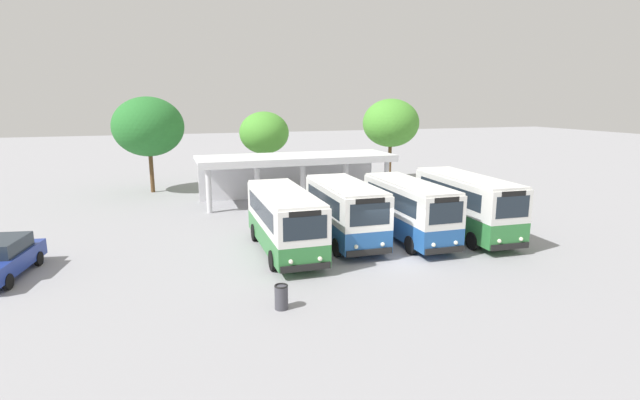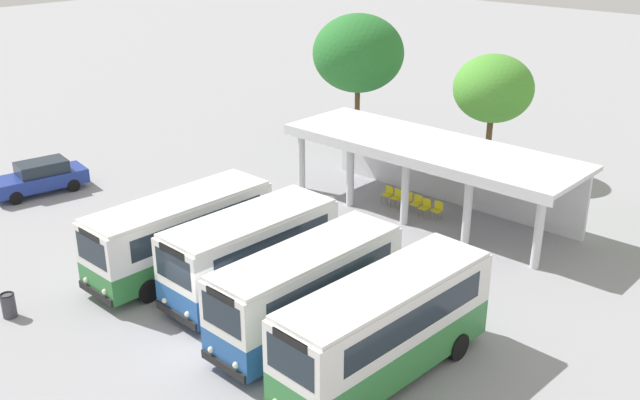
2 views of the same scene
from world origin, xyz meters
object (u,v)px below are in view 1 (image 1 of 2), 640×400
Objects in this scene: waiting_chair_middle_seat at (286,196)px; waiting_chair_far_end_seat at (309,194)px; waiting_chair_end_by_column at (270,197)px; litter_bin_apron at (281,297)px; waiting_chair_second_from_end at (278,196)px; parked_car_flank at (2,258)px; city_bus_middle_cream at (409,208)px; city_bus_second_in_row at (345,210)px; city_bus_fourth_amber at (466,203)px; city_bus_nearest_orange at (284,219)px; waiting_chair_fourth_seat at (293,195)px; waiting_chair_fifth_seat at (302,195)px.

waiting_chair_middle_seat is 1.71m from waiting_chair_far_end_seat.
litter_bin_apron is (-3.36, -17.28, -0.07)m from waiting_chair_end_by_column.
waiting_chair_second_from_end is 0.96× the size of litter_bin_apron.
city_bus_middle_cream is at bearing -1.15° from parked_car_flank.
waiting_chair_second_from_end is at bearing 96.11° from city_bus_second_in_row.
city_bus_fourth_amber is at bearing 27.14° from litter_bin_apron.
city_bus_nearest_orange reaches higher than waiting_chair_fourth_seat.
city_bus_nearest_orange is 8.99× the size of waiting_chair_second_from_end.
parked_car_flank is 18.28m from waiting_chair_middle_seat.
parked_car_flank is 12.31m from litter_bin_apron.
waiting_chair_middle_seat is at bearing 123.03° from city_bus_fourth_amber.
parked_car_flank is at bearing -144.43° from waiting_chair_middle_seat.
city_bus_second_in_row is at bearing -87.02° from waiting_chair_middle_seat.
parked_car_flank is 5.54× the size of waiting_chair_fourth_seat.
litter_bin_apron is (-5.07, -17.26, -0.07)m from waiting_chair_fourth_seat.
city_bus_nearest_orange is at bearing -110.08° from waiting_chair_fifth_seat.
parked_car_flank is 19.68m from waiting_chair_far_end_seat.
city_bus_nearest_orange is 11.22m from waiting_chair_end_by_column.
waiting_chair_middle_seat is (-3.92, 11.01, -1.21)m from city_bus_middle_cream.
waiting_chair_fifth_seat is (3.97, 10.87, -1.17)m from city_bus_nearest_orange.
city_bus_fourth_amber is 13.14m from waiting_chair_fourth_seat.
waiting_chair_middle_seat is 1.00× the size of waiting_chair_fifth_seat.
waiting_chair_fifth_seat and waiting_chair_far_end_seat have the same top height.
litter_bin_apron reaches higher than waiting_chair_middle_seat.
city_bus_fourth_amber is 9.15× the size of waiting_chair_fifth_seat.
waiting_chair_middle_seat is at bearing 92.98° from city_bus_second_in_row.
city_bus_fourth_amber is 9.15× the size of waiting_chair_middle_seat.
waiting_chair_end_by_column and waiting_chair_far_end_seat have the same top height.
waiting_chair_second_from_end is (-1.11, 10.39, -1.22)m from city_bus_second_in_row.
waiting_chair_end_by_column is at bearing 81.27° from city_bus_nearest_orange.
city_bus_fourth_amber is at bearing -54.89° from waiting_chair_second_from_end.
litter_bin_apron reaches higher than waiting_chair_second_from_end.
city_bus_middle_cream reaches higher than waiting_chair_fifth_seat.
waiting_chair_end_by_column is at bearing 99.16° from city_bus_second_in_row.
waiting_chair_end_by_column and waiting_chair_fifth_seat have the same top height.
parked_car_flank is 17.37m from waiting_chair_end_by_column.
city_bus_middle_cream is at bearing 0.09° from city_bus_nearest_orange.
city_bus_middle_cream is at bearing -75.65° from waiting_chair_fifth_seat.
city_bus_second_in_row is at bearing 173.26° from city_bus_fourth_amber.
city_bus_second_in_row is 8.02× the size of waiting_chair_end_by_column.
city_bus_middle_cream is 18.81m from parked_car_flank.
city_bus_second_in_row is 10.52m from waiting_chair_second_from_end.
waiting_chair_fourth_seat is at bearing 106.93° from city_bus_middle_cream.
waiting_chair_middle_seat is (0.57, 0.03, 0.00)m from waiting_chair_second_from_end.
city_bus_fourth_amber reaches higher than waiting_chair_fourth_seat.
waiting_chair_second_from_end is at bearing -179.60° from waiting_chair_far_end_seat.
city_bus_middle_cream is at bearing -73.07° from waiting_chair_fourth_seat.
city_bus_second_in_row reaches higher than waiting_chair_fourth_seat.
parked_car_flank is 19.14m from waiting_chair_fifth_seat.
waiting_chair_middle_seat is 1.15m from waiting_chair_fifth_seat.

